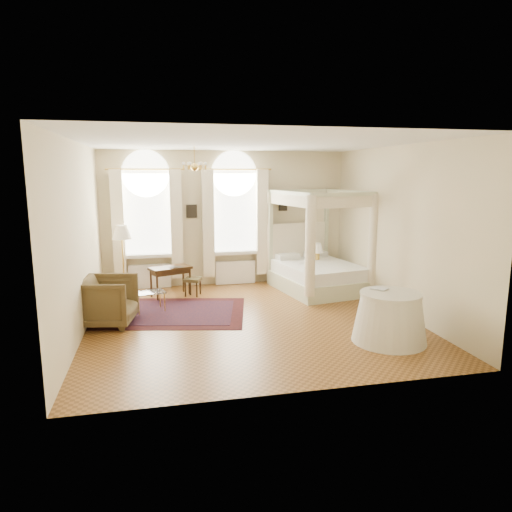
{
  "coord_description": "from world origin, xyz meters",
  "views": [
    {
      "loc": [
        -1.68,
        -8.19,
        2.77
      ],
      "look_at": [
        0.19,
        0.4,
        1.16
      ],
      "focal_mm": 32.0,
      "sensor_mm": 36.0,
      "label": 1
    }
  ],
  "objects": [
    {
      "name": "laptop",
      "position": [
        -1.28,
        1.97,
        0.69
      ],
      "size": [
        0.34,
        0.28,
        0.02
      ],
      "primitive_type": "imported",
      "rotation": [
        0.0,
        0.0,
        2.82
      ],
      "color": "black",
      "rests_on": "writing_desk"
    },
    {
      "name": "stool",
      "position": [
        -0.94,
        2.0,
        0.34
      ],
      "size": [
        0.47,
        0.47,
        0.41
      ],
      "color": "#4C4120",
      "rests_on": "ground"
    },
    {
      "name": "nightstand_lamp",
      "position": [
        2.17,
        2.35,
        0.91
      ],
      "size": [
        0.3,
        0.3,
        0.44
      ],
      "color": "gold",
      "rests_on": "nightstand"
    },
    {
      "name": "window_right",
      "position": [
        0.2,
        2.87,
        1.49
      ],
      "size": [
        1.62,
        0.27,
        3.29
      ],
      "color": "white",
      "rests_on": "room_walls"
    },
    {
      "name": "nightstand",
      "position": [
        2.27,
        2.33,
        0.31
      ],
      "size": [
        0.54,
        0.52,
        0.62
      ],
      "primitive_type": "cube",
      "rotation": [
        0.0,
        0.0,
        -0.36
      ],
      "color": "#321F0D",
      "rests_on": "ground"
    },
    {
      "name": "writing_desk",
      "position": [
        -1.43,
        2.07,
        0.58
      ],
      "size": [
        1.01,
        0.77,
        0.68
      ],
      "color": "#321F0D",
      "rests_on": "ground"
    },
    {
      "name": "book",
      "position": [
        1.86,
        -1.4,
        0.85
      ],
      "size": [
        0.31,
        0.33,
        0.02
      ],
      "primitive_type": "imported",
      "rotation": [
        0.0,
        0.0,
        0.64
      ],
      "color": "black",
      "rests_on": "side_table"
    },
    {
      "name": "oriental_rug",
      "position": [
        -1.48,
        0.77,
        0.01
      ],
      "size": [
        3.29,
        2.65,
        0.01
      ],
      "color": "#3F0F11",
      "rests_on": "ground"
    },
    {
      "name": "coffee_table",
      "position": [
        -1.89,
        0.96,
        0.37
      ],
      "size": [
        0.69,
        0.56,
        0.41
      ],
      "color": "white",
      "rests_on": "ground"
    },
    {
      "name": "chandelier",
      "position": [
        -0.9,
        1.2,
        2.91
      ],
      "size": [
        0.51,
        0.45,
        0.5
      ],
      "color": "gold",
      "rests_on": "room_walls"
    },
    {
      "name": "canopy_bed",
      "position": [
        2.02,
        1.83,
        0.54
      ],
      "size": [
        2.14,
        2.46,
        2.36
      ],
      "color": "beige",
      "rests_on": "ground"
    },
    {
      "name": "armchair",
      "position": [
        -2.64,
        0.26,
        0.46
      ],
      "size": [
        1.16,
        1.14,
        0.91
      ],
      "primitive_type": "imported",
      "rotation": [
        0.0,
        0.0,
        1.39
      ],
      "color": "#493A1F",
      "rests_on": "ground"
    },
    {
      "name": "room_walls",
      "position": [
        0.0,
        0.0,
        1.98
      ],
      "size": [
        6.0,
        6.0,
        6.0
      ],
      "color": "beige",
      "rests_on": "ground"
    },
    {
      "name": "floor_lamp",
      "position": [
        -2.45,
        2.21,
        1.39
      ],
      "size": [
        0.42,
        0.42,
        1.63
      ],
      "color": "gold",
      "rests_on": "ground"
    },
    {
      "name": "side_table",
      "position": [
        2.02,
        -1.59,
        0.41
      ],
      "size": [
        1.22,
        1.22,
        0.83
      ],
      "color": "beige",
      "rests_on": "ground"
    },
    {
      "name": "wall_pictures",
      "position": [
        0.09,
        2.97,
        1.89
      ],
      "size": [
        2.54,
        0.03,
        0.39
      ],
      "color": "black",
      "rests_on": "room_walls"
    },
    {
      "name": "ground",
      "position": [
        0.0,
        0.0,
        0.0
      ],
      "size": [
        6.0,
        6.0,
        0.0
      ],
      "primitive_type": "plane",
      "color": "brown",
      "rests_on": "ground"
    },
    {
      "name": "window_left",
      "position": [
        -1.9,
        2.87,
        1.49
      ],
      "size": [
        1.62,
        0.27,
        3.29
      ],
      "color": "white",
      "rests_on": "room_walls"
    }
  ]
}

